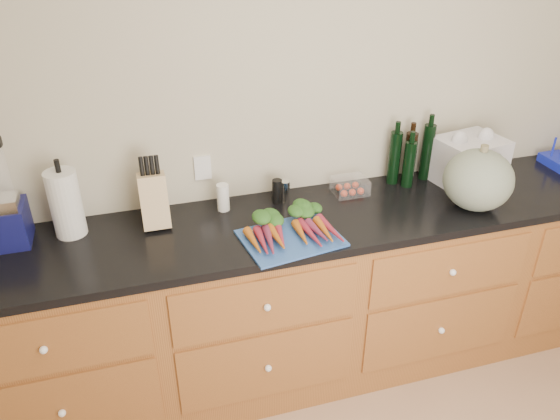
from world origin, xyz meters
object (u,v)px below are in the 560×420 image
object	(u,v)px
carrots	(288,227)
paper_towel	(66,204)
knife_block	(154,200)
squash	(478,180)
cutting_board	(291,238)
tomato_box	(350,186)

from	to	relation	value
carrots	paper_towel	bearing A→B (deg)	163.47
knife_block	squash	bearing A→B (deg)	-10.39
cutting_board	carrots	size ratio (longest dim) A/B	1.02
squash	paper_towel	bearing A→B (deg)	171.05
cutting_board	knife_block	bearing A→B (deg)	151.50
cutting_board	paper_towel	world-z (taller)	paper_towel
carrots	squash	size ratio (longest dim) A/B	1.25
paper_towel	tomato_box	bearing A→B (deg)	0.43
paper_towel	knife_block	size ratio (longest dim) A/B	1.25
paper_towel	tomato_box	size ratio (longest dim) A/B	1.80
squash	paper_towel	distance (m)	1.88
paper_towel	carrots	bearing A→B (deg)	-16.53
cutting_board	paper_towel	bearing A→B (deg)	160.89
squash	paper_towel	world-z (taller)	paper_towel
cutting_board	tomato_box	xyz separation A→B (m)	(0.42, 0.33, 0.03)
knife_block	tomato_box	distance (m)	0.97
squash	tomato_box	distance (m)	0.61
knife_block	tomato_box	bearing A→B (deg)	1.78
carrots	knife_block	size ratio (longest dim) A/B	1.67
cutting_board	squash	bearing A→B (deg)	1.69
carrots	paper_towel	world-z (taller)	paper_towel
paper_towel	tomato_box	xyz separation A→B (m)	(1.34, 0.01, -0.11)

